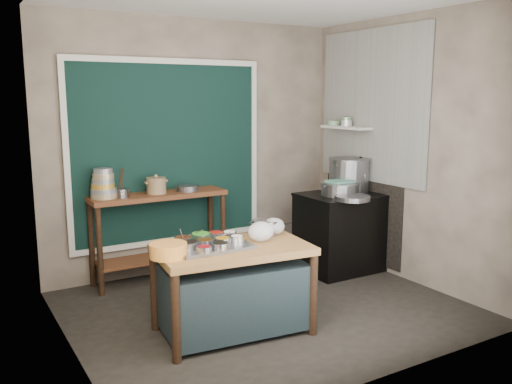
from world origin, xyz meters
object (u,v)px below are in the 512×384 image
back_counter (160,237)px  yellow_basin (168,250)px  condiment_tray (211,246)px  stove_block (341,233)px  saucepan (266,227)px  utensil_cup (122,193)px  ceramic_crock (156,186)px  prep_table (233,290)px  stock_pot (349,175)px  steamer (340,189)px

back_counter → yellow_basin: size_ratio=5.06×
condiment_tray → back_counter: bearing=84.9°
back_counter → stove_block: 2.04m
saucepan → utensil_cup: 1.62m
yellow_basin → ceramic_crock: size_ratio=1.29×
prep_table → back_counter: bearing=97.7°
condiment_tray → stock_pot: 2.40m
steamer → back_counter: bearing=156.8°
yellow_basin → saucepan: bearing=11.2°
prep_table → stock_pot: bearing=31.2°
condiment_tray → ceramic_crock: (0.11, 1.53, 0.26)m
steamer → condiment_tray: bearing=-159.0°
saucepan → ceramic_crock: (-0.49, 1.40, 0.21)m
saucepan → steamer: 1.50m
condiment_tray → saucepan: (0.60, 0.13, 0.05)m
prep_table → utensil_cup: size_ratio=8.11×
prep_table → ceramic_crock: size_ratio=5.65×
condiment_tray → steamer: bearing=21.0°
stove_block → utensil_cup: utensil_cup is taller
steamer → utensil_cup: bearing=161.9°
stove_block → stock_pot: (0.17, 0.10, 0.65)m
prep_table → steamer: steamer is taller
back_counter → prep_table: bearing=-88.5°
condiment_tray → yellow_basin: size_ratio=2.16×
stove_block → utensil_cup: size_ratio=5.84×
back_counter → stock_pot: stock_pot is taller
yellow_basin → ceramic_crock: (0.51, 1.60, 0.22)m
stove_block → prep_table: bearing=-155.4°
condiment_tray → utensil_cup: 1.52m
back_counter → yellow_basin: (-0.53, -1.60, 0.33)m
saucepan → yellow_basin: bearing=-160.1°
utensil_cup → ceramic_crock: size_ratio=0.70×
back_counter → condiment_tray: bearing=-95.1°
stove_block → steamer: (-0.08, -0.05, 0.53)m
back_counter → stock_pot: size_ratio=2.96×
ceramic_crock → steamer: bearing=-22.8°
yellow_basin → stock_pot: stock_pot is taller
stove_block → condiment_tray: 2.22m
prep_table → utensil_cup: bearing=112.6°
ceramic_crock → stove_block: bearing=-20.7°
prep_table → steamer: (1.78, 0.80, 0.58)m
stove_block → yellow_basin: size_ratio=3.14×
saucepan → back_counter: bearing=117.1°
saucepan → ceramic_crock: 1.50m
utensil_cup → steamer: 2.34m
yellow_basin → saucepan: (1.00, 0.20, 0.01)m
stock_pot → prep_table: bearing=-155.0°
saucepan → utensil_cup: utensil_cup is taller
ceramic_crock → steamer: (1.84, -0.78, -0.07)m
stove_block → steamer: steamer is taller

